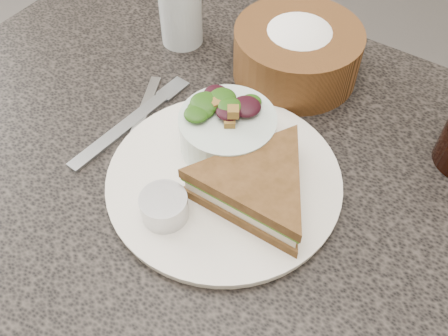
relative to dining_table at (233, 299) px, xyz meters
name	(u,v)px	position (x,y,z in m)	size (l,w,h in m)	color
dining_table	(233,299)	(0.00, 0.00, 0.00)	(1.00, 0.70, 0.75)	black
dinner_plate	(224,180)	(-0.01, -0.02, 0.38)	(0.28, 0.28, 0.01)	silver
sandwich	(258,186)	(0.04, -0.03, 0.41)	(0.18, 0.18, 0.05)	brown
salad_bowl	(228,127)	(-0.03, 0.02, 0.42)	(0.12, 0.12, 0.07)	silver
dressing_ramekin	(164,207)	(-0.03, -0.11, 0.40)	(0.05, 0.05, 0.03)	#AEAEB0
orange_wedge	(271,142)	(0.02, 0.05, 0.40)	(0.06, 0.06, 0.02)	orange
fork	(126,126)	(-0.17, -0.02, 0.38)	(0.02, 0.19, 0.01)	#A2A8B0
knife	(136,131)	(-0.15, -0.02, 0.38)	(0.01, 0.22, 0.00)	#97999B
bread_basket	(298,45)	(-0.03, 0.21, 0.43)	(0.18, 0.18, 0.10)	brown
water_glass	(181,13)	(-0.22, 0.18, 0.42)	(0.07, 0.07, 0.10)	silver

